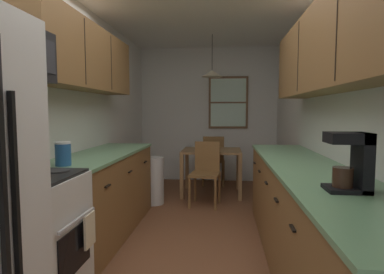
# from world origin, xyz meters

# --- Properties ---
(ground_plane) EXTENTS (12.00, 12.00, 0.00)m
(ground_plane) POSITION_xyz_m (0.00, 1.00, 0.00)
(ground_plane) COLOR brown
(wall_left) EXTENTS (0.10, 9.00, 2.55)m
(wall_left) POSITION_xyz_m (-1.35, 1.00, 1.27)
(wall_left) COLOR silver
(wall_left) RESTS_ON ground
(wall_right) EXTENTS (0.10, 9.00, 2.55)m
(wall_right) POSITION_xyz_m (1.35, 1.00, 1.27)
(wall_right) COLOR silver
(wall_right) RESTS_ON ground
(wall_back) EXTENTS (4.40, 0.10, 2.55)m
(wall_back) POSITION_xyz_m (0.00, 3.65, 1.27)
(wall_back) COLOR silver
(wall_back) RESTS_ON ground
(stove_range) EXTENTS (0.66, 0.62, 1.10)m
(stove_range) POSITION_xyz_m (-0.99, -0.53, 0.47)
(stove_range) COLOR white
(stove_range) RESTS_ON ground
(microwave_over_range) EXTENTS (0.39, 0.59, 0.35)m
(microwave_over_range) POSITION_xyz_m (-1.11, -0.53, 1.72)
(microwave_over_range) COLOR black
(counter_left) EXTENTS (0.64, 1.99, 0.90)m
(counter_left) POSITION_xyz_m (-1.00, 0.77, 0.45)
(counter_left) COLOR brown
(counter_left) RESTS_ON ground
(upper_cabinets_left) EXTENTS (0.33, 2.07, 0.66)m
(upper_cabinets_left) POSITION_xyz_m (-1.14, 0.72, 1.89)
(upper_cabinets_left) COLOR brown
(counter_right) EXTENTS (0.64, 3.35, 0.90)m
(counter_right) POSITION_xyz_m (1.00, 0.10, 0.45)
(counter_right) COLOR brown
(counter_right) RESTS_ON ground
(upper_cabinets_right) EXTENTS (0.33, 3.03, 0.69)m
(upper_cabinets_right) POSITION_xyz_m (1.14, 0.05, 1.84)
(upper_cabinets_right) COLOR brown
(dining_table) EXTENTS (0.94, 0.76, 0.72)m
(dining_table) POSITION_xyz_m (0.11, 2.58, 0.61)
(dining_table) COLOR olive
(dining_table) RESTS_ON ground
(dining_chair_near) EXTENTS (0.45, 0.45, 0.90)m
(dining_chair_near) POSITION_xyz_m (0.05, 1.99, 0.50)
(dining_chair_near) COLOR brown
(dining_chair_near) RESTS_ON ground
(dining_chair_far) EXTENTS (0.42, 0.42, 0.90)m
(dining_chair_far) POSITION_xyz_m (0.12, 3.17, 0.50)
(dining_chair_far) COLOR brown
(dining_chair_far) RESTS_ON ground
(pendant_light) EXTENTS (0.34, 0.34, 0.66)m
(pendant_light) POSITION_xyz_m (0.11, 2.58, 1.94)
(pendant_light) COLOR black
(back_window) EXTENTS (0.74, 0.05, 0.98)m
(back_window) POSITION_xyz_m (0.38, 3.58, 1.51)
(back_window) COLOR brown
(trash_bin) EXTENTS (0.29, 0.29, 0.68)m
(trash_bin) POSITION_xyz_m (-0.70, 1.95, 0.34)
(trash_bin) COLOR silver
(trash_bin) RESTS_ON ground
(storage_canister) EXTENTS (0.13, 0.13, 0.20)m
(storage_canister) POSITION_xyz_m (-1.00, -0.04, 1.00)
(storage_canister) COLOR #265999
(storage_canister) RESTS_ON counter_left
(dish_towel) EXTENTS (0.02, 0.16, 0.24)m
(dish_towel) POSITION_xyz_m (-0.64, -0.38, 0.50)
(dish_towel) COLOR beige
(coffee_maker) EXTENTS (0.22, 0.18, 0.33)m
(coffee_maker) POSITION_xyz_m (1.02, -0.67, 1.07)
(coffee_maker) COLOR black
(coffee_maker) RESTS_ON counter_right
(table_serving_bowl) EXTENTS (0.18, 0.18, 0.06)m
(table_serving_bowl) POSITION_xyz_m (0.13, 2.67, 0.75)
(table_serving_bowl) COLOR #E0D14C
(table_serving_bowl) RESTS_ON dining_table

